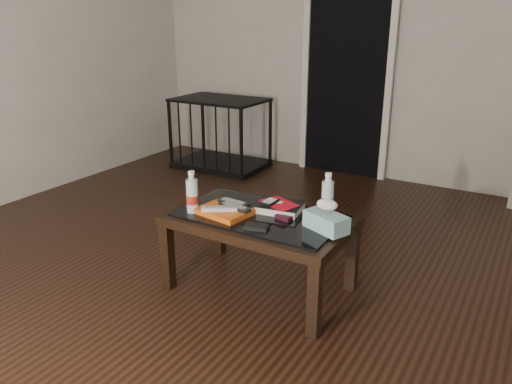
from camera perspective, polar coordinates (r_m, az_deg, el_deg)
ground at (r=2.93m, az=-0.97°, el=-11.33°), size 5.00×5.00×0.00m
doorway at (r=4.94m, az=10.38°, el=13.69°), size 0.90×0.08×2.07m
coffee_table at (r=2.79m, az=0.43°, el=-3.83°), size 1.00×0.60×0.46m
pet_crate at (r=5.20m, az=-4.05°, el=5.36°), size 0.93×0.64×0.71m
magazines at (r=2.78m, az=-3.65°, el=-2.22°), size 0.31×0.25×0.03m
remote_silver at (r=2.75m, az=-4.19°, el=-1.89°), size 0.19×0.15×0.02m
remote_black_front at (r=2.77m, az=-2.46°, el=-1.70°), size 0.21×0.08×0.02m
remote_black_back at (r=2.83m, az=-2.57°, el=-1.19°), size 0.20×0.07×0.02m
textbook at (r=2.81m, az=2.72°, el=-1.72°), size 0.28×0.23×0.05m
dvd_mailers at (r=2.81m, az=2.56°, el=-1.21°), size 0.23×0.20×0.01m
ipod at (r=2.79m, az=1.60°, el=-1.10°), size 0.07×0.11×0.02m
flip_phone at (r=2.71m, az=3.19°, el=-2.90°), size 0.10×0.06×0.02m
wallet at (r=2.58m, az=0.07°, el=-4.01°), size 0.13×0.10×0.02m
water_bottle_left at (r=2.79m, az=-7.31°, el=0.03°), size 0.08×0.08×0.24m
water_bottle_right at (r=2.76m, az=8.19°, el=-0.21°), size 0.07×0.07×0.24m
tissue_box at (r=2.58m, az=8.03°, el=-3.39°), size 0.26×0.20×0.09m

